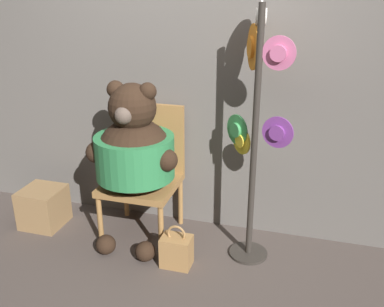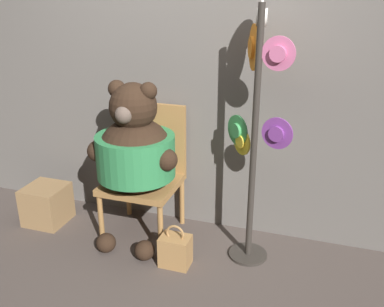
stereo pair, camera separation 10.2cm
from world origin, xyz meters
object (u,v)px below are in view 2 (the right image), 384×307
at_px(hat_display_rack, 255,119).
at_px(teddy_bear, 135,151).
at_px(chair, 146,168).
at_px(handbag_on_ground, 175,250).

bearing_deg(hat_display_rack, teddy_bear, -173.57).
bearing_deg(chair, teddy_bear, -90.12).
bearing_deg(teddy_bear, hat_display_rack, 6.43).
distance_m(chair, teddy_bear, 0.28).
height_order(chair, handbag_on_ground, chair).
distance_m(teddy_bear, handbag_on_ground, 0.77).
relative_size(chair, hat_display_rack, 0.57).
distance_m(teddy_bear, hat_display_rack, 0.90).
relative_size(hat_display_rack, handbag_on_ground, 5.56).
distance_m(hat_display_rack, handbag_on_ground, 1.07).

